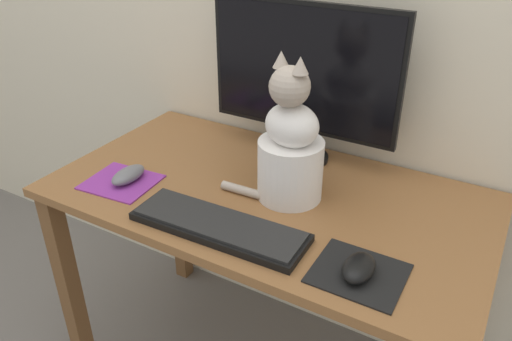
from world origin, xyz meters
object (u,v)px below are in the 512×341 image
at_px(computer_mouse_left, 128,175).
at_px(computer_mouse_right, 359,268).
at_px(keyboard, 219,226).
at_px(cat, 290,148).
at_px(monitor, 303,77).

relative_size(computer_mouse_left, computer_mouse_right, 1.12).
distance_m(keyboard, cat, 0.26).
bearing_deg(keyboard, computer_mouse_left, 167.82).
xyz_separation_m(keyboard, computer_mouse_right, (0.33, 0.01, 0.01)).
distance_m(computer_mouse_left, cat, 0.45).
height_order(computer_mouse_left, cat, cat).
bearing_deg(computer_mouse_right, cat, 141.85).
bearing_deg(computer_mouse_right, keyboard, -178.65).
bearing_deg(cat, computer_mouse_right, -19.43).
bearing_deg(keyboard, cat, 69.58).
bearing_deg(monitor, keyboard, -90.82).
xyz_separation_m(keyboard, computer_mouse_left, (-0.33, 0.06, 0.01)).
relative_size(keyboard, computer_mouse_left, 3.81).
bearing_deg(computer_mouse_left, computer_mouse_right, -4.66).
bearing_deg(keyboard, monitor, 87.59).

